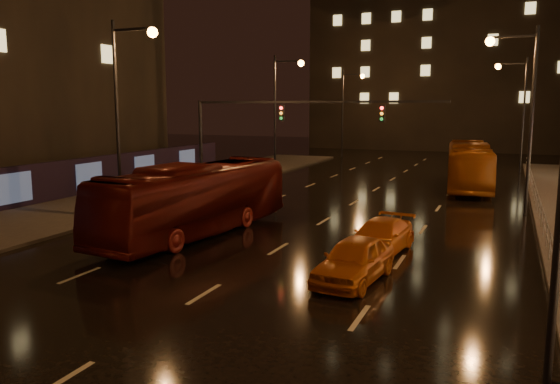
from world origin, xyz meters
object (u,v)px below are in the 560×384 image
taxi_far (380,237)px  bus_curb (469,165)px  bus_red (196,199)px  taxi_near (354,260)px

taxi_far → bus_curb: bearing=91.6°
bus_red → taxi_far: size_ratio=2.60×
bus_curb → taxi_far: (-2.00, -19.88, -1.00)m
taxi_near → taxi_far: (0.00, 3.96, -0.08)m
taxi_far → taxi_near: bearing=-82.7°
taxi_near → taxi_far: bearing=95.9°
bus_red → bus_curb: (10.50, 19.92, 0.02)m
bus_curb → taxi_far: bus_curb is taller
taxi_near → taxi_far: taxi_near is taller
bus_red → bus_curb: 22.52m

